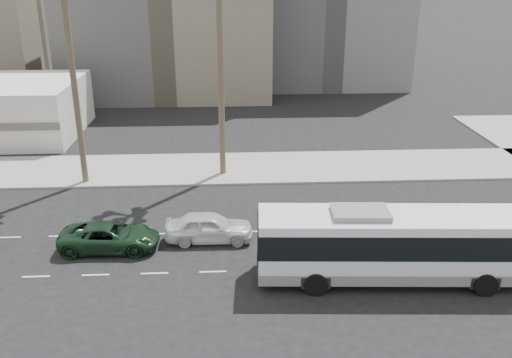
{
  "coord_description": "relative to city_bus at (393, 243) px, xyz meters",
  "views": [
    {
      "loc": [
        -5.07,
        -24.72,
        14.73
      ],
      "look_at": [
        -3.55,
        4.0,
        3.57
      ],
      "focal_mm": 38.37,
      "sensor_mm": 36.0,
      "label": 1
    }
  ],
  "objects": [
    {
      "name": "car_a",
      "position": [
        -9.2,
        4.68,
        -1.16
      ],
      "size": [
        2.11,
        5.03,
        1.7
      ],
      "primitive_type": "imported",
      "rotation": [
        0.0,
        0.0,
        1.55
      ],
      "color": "silver",
      "rests_on": "ground"
    },
    {
      "name": "city_bus",
      "position": [
        0.0,
        0.0,
        0.0
      ],
      "size": [
        13.45,
        3.74,
        3.82
      ],
      "rotation": [
        0.0,
        0.0,
        -0.06
      ],
      "color": "silver",
      "rests_on": "ground"
    },
    {
      "name": "car_b",
      "position": [
        -14.7,
        3.93,
        -1.25
      ],
      "size": [
        2.63,
        5.52,
        1.52
      ],
      "primitive_type": "imported",
      "rotation": [
        0.0,
        0.0,
        1.55
      ],
      "color": "#17331E",
      "rests_on": "ground"
    },
    {
      "name": "sidewalk_north",
      "position": [
        -2.95,
        16.63,
        -1.93
      ],
      "size": [
        120.0,
        7.0,
        0.15
      ],
      "primitive_type": "cube",
      "color": "gray",
      "rests_on": "ground"
    },
    {
      "name": "ground",
      "position": [
        -2.95,
        1.13,
        -2.01
      ],
      "size": [
        700.0,
        700.0,
        0.0
      ],
      "primitive_type": "plane",
      "color": "black",
      "rests_on": "ground"
    },
    {
      "name": "midrise_beige_west",
      "position": [
        -14.95,
        46.13,
        6.99
      ],
      "size": [
        24.0,
        18.0,
        18.0
      ],
      "primitive_type": "cube",
      "color": "#5D5853",
      "rests_on": "ground"
    }
  ]
}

